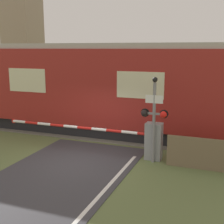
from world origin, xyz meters
TOP-DOWN VIEW (x-y plane):
  - ground_plane at (0.00, 0.00)m, footprint 80.00×80.00m
  - track_bed at (0.00, 3.83)m, footprint 36.00×3.20m
  - train at (-3.94, 3.83)m, footprint 19.88×2.84m
  - crossing_barrier at (1.93, 1.03)m, footprint 6.61×0.44m
  - signal_post at (2.53, 0.72)m, footprint 0.98×0.26m
  - distant_building at (-20.49, 24.78)m, footprint 4.37×4.37m
  - roadside_fence at (4.63, 0.62)m, footprint 3.16×0.06m

SIDE VIEW (x-z plane):
  - ground_plane at x=0.00m, z-range 0.00..0.00m
  - track_bed at x=0.00m, z-range -0.04..0.09m
  - roadside_fence at x=4.63m, z-range 0.00..1.10m
  - crossing_barrier at x=1.93m, z-range 0.04..1.41m
  - signal_post at x=2.53m, z-range 0.22..3.29m
  - train at x=-3.94m, z-range 0.05..4.29m
  - distant_building at x=-20.49m, z-range 0.08..12.70m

